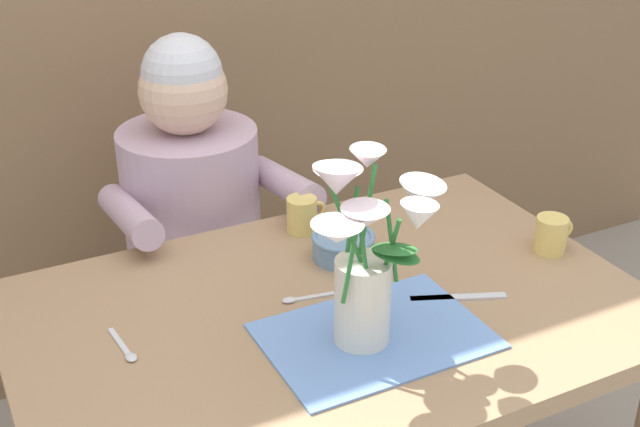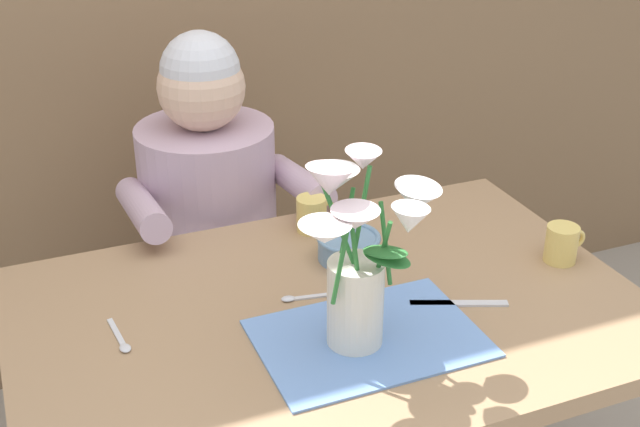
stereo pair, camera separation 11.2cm
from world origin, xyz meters
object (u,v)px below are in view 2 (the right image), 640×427
object	(u,v)px
seated_person	(212,249)
tea_cup	(562,244)
ceramic_mug	(312,214)
dinner_knife	(459,303)
flower_vase	(358,250)
ceramic_bowl	(349,246)

from	to	relation	value
seated_person	tea_cup	xyz separation A→B (m)	(0.59, -0.63, 0.22)
ceramic_mug	dinner_knife	bearing A→B (deg)	-69.43
flower_vase	dinner_knife	distance (m)	0.30
dinner_knife	ceramic_mug	world-z (taller)	ceramic_mug
seated_person	tea_cup	distance (m)	0.89
ceramic_bowl	dinner_knife	xyz separation A→B (m)	(0.12, -0.24, -0.03)
flower_vase	dinner_knife	world-z (taller)	flower_vase
dinner_knife	tea_cup	world-z (taller)	tea_cup
ceramic_bowl	dinner_knife	bearing A→B (deg)	-63.04
seated_person	ceramic_bowl	bearing A→B (deg)	-69.59
seated_person	flower_vase	xyz separation A→B (m)	(0.07, -0.74, 0.37)
flower_vase	tea_cup	size ratio (longest dim) A/B	3.79
seated_person	dinner_knife	bearing A→B (deg)	-67.65
dinner_knife	ceramic_mug	xyz separation A→B (m)	(-0.15, 0.39, 0.04)
flower_vase	tea_cup	bearing A→B (deg)	11.10
ceramic_bowl	tea_cup	world-z (taller)	tea_cup
tea_cup	ceramic_bowl	bearing A→B (deg)	156.60
tea_cup	ceramic_mug	world-z (taller)	same
tea_cup	ceramic_mug	bearing A→B (deg)	143.04
flower_vase	ceramic_mug	xyz separation A→B (m)	(0.09, 0.43, -0.15)
seated_person	tea_cup	world-z (taller)	seated_person
seated_person	flower_vase	world-z (taller)	seated_person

